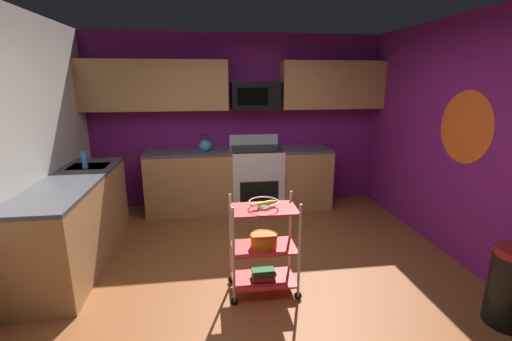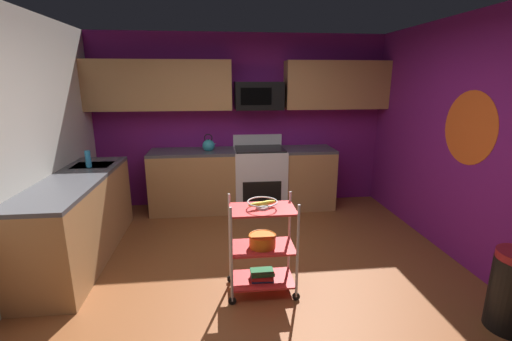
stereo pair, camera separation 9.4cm
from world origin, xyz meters
name	(u,v)px [view 1 (the left image)]	position (x,y,z in m)	size (l,w,h in m)	color
floor	(261,286)	(0.00, 0.00, -0.02)	(4.40, 4.80, 0.04)	brown
wall_back	(237,122)	(0.00, 2.43, 1.30)	(4.52, 0.06, 2.60)	#751970
wall_right	(489,147)	(2.23, 0.00, 1.30)	(0.06, 4.80, 2.60)	#751970
wall_flower_decal	(465,127)	(2.20, 0.32, 1.45)	(0.76, 0.76, 0.00)	#E5591E
counter_run	(182,193)	(-0.83, 1.52, 0.46)	(3.57, 2.67, 0.92)	#B27F4C
oven_range	(256,178)	(0.25, 2.10, 0.48)	(0.76, 0.65, 1.10)	white
upper_cabinets	(234,85)	(-0.06, 2.23, 1.85)	(4.40, 0.33, 0.70)	#B27F4C
microwave	(255,96)	(0.25, 2.21, 1.70)	(0.70, 0.39, 0.40)	black
rolling_cart	(264,247)	(0.01, -0.11, 0.45)	(0.64, 0.38, 0.91)	silver
fruit_bowl	(264,203)	(0.01, -0.11, 0.88)	(0.27, 0.27, 0.07)	silver
mixing_bowl_large	(264,240)	(0.01, -0.11, 0.52)	(0.25, 0.25, 0.11)	orange
book_stack	(263,275)	(0.01, -0.11, 0.17)	(0.22, 0.19, 0.08)	#1E4C8C
kettle	(205,146)	(-0.50, 2.10, 1.00)	(0.21, 0.18, 0.26)	teal
dish_soap_bottle	(84,160)	(-1.90, 1.23, 1.02)	(0.06, 0.06, 0.20)	#2D8CBF
trash_can	(512,287)	(1.90, -0.82, 0.33)	(0.34, 0.42, 0.66)	black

